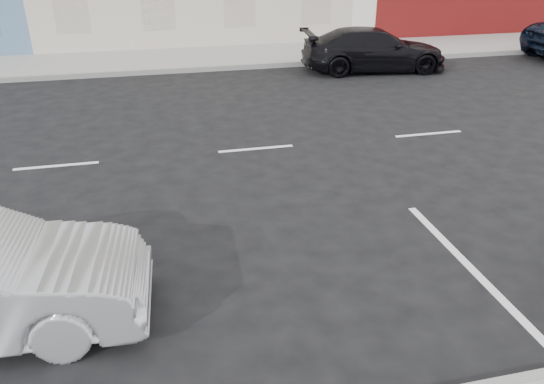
# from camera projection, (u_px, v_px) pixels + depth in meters

# --- Properties ---
(ground) EXTENTS (120.00, 120.00, 0.00)m
(ground) POSITION_uv_depth(u_px,v_px,m) (345.00, 141.00, 11.61)
(ground) COLOR black
(ground) RESTS_ON ground
(sidewalk_far) EXTENTS (80.00, 3.40, 0.15)m
(sidewalk_far) POSITION_uv_depth(u_px,v_px,m) (120.00, 62.00, 18.15)
(sidewalk_far) COLOR gray
(sidewalk_far) RESTS_ON ground
(curb_far) EXTENTS (80.00, 0.12, 0.16)m
(curb_far) POSITION_uv_depth(u_px,v_px,m) (118.00, 74.00, 16.67)
(curb_far) COLOR gray
(curb_far) RESTS_ON ground
(car_far) EXTENTS (4.82, 2.36, 1.35)m
(car_far) POSITION_uv_depth(u_px,v_px,m) (374.00, 50.00, 17.10)
(car_far) COLOR black
(car_far) RESTS_ON ground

